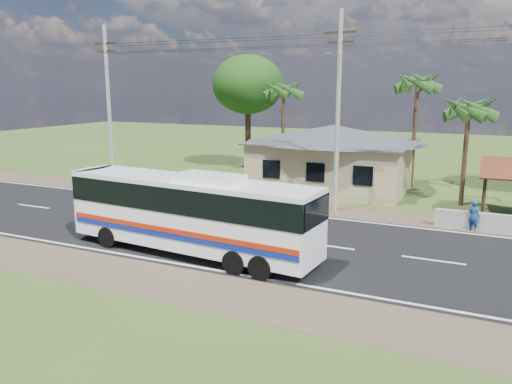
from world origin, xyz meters
TOP-DOWN VIEW (x-y plane):
  - ground at (0.00, 0.00)m, footprint 120.00×120.00m
  - road at (0.00, 0.00)m, footprint 120.00×16.00m
  - house at (1.00, 13.00)m, footprint 12.40×10.00m
  - concrete_barrier at (12.00, 5.60)m, footprint 7.00×0.30m
  - utility_poles at (2.67, 6.49)m, footprint 32.80×2.22m
  - palm_near at (9.50, 11.00)m, footprint 2.80×2.80m
  - palm_mid at (6.00, 15.50)m, footprint 2.80×2.80m
  - palm_far at (-4.00, 16.00)m, footprint 2.80×2.80m
  - tree_behind_house at (-8.00, 18.00)m, footprint 6.00×6.00m
  - coach_bus at (-0.41, -3.40)m, footprint 11.49×3.35m
  - motorcycle at (1.47, 5.81)m, footprint 1.77×1.00m
  - person at (10.32, 5.34)m, footprint 0.66×0.56m

SIDE VIEW (x-z plane):
  - ground at x=0.00m, z-range 0.00..0.00m
  - road at x=0.00m, z-range -0.01..0.02m
  - motorcycle at x=1.47m, z-range 0.00..0.88m
  - concrete_barrier at x=12.00m, z-range 0.00..0.90m
  - person at x=10.32m, z-range 0.00..1.52m
  - coach_bus at x=-0.41m, z-range 0.25..3.77m
  - house at x=1.00m, z-range 0.14..5.14m
  - palm_near at x=9.50m, z-range 2.36..9.06m
  - utility_poles at x=2.67m, z-range 0.27..11.27m
  - palm_far at x=-4.00m, z-range 2.83..10.53m
  - tree_behind_house at x=-8.00m, z-range 2.31..11.92m
  - palm_mid at x=6.00m, z-range 3.06..11.26m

